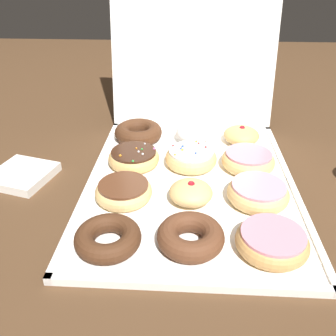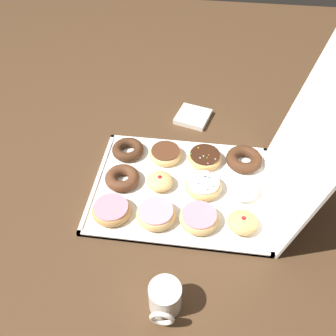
{
  "view_description": "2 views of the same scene",
  "coord_description": "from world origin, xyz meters",
  "px_view_note": "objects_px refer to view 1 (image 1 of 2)",
  "views": [
    {
      "loc": [
        -0.01,
        -0.64,
        0.42
      ],
      "look_at": [
        -0.05,
        0.01,
        0.04
      ],
      "focal_mm": 38.37,
      "sensor_mm": 36.0,
      "label": 1
    },
    {
      "loc": [
        0.78,
        0.06,
        0.92
      ],
      "look_at": [
        -0.03,
        -0.05,
        0.06
      ],
      "focal_mm": 39.78,
      "sensor_mm": 36.0,
      "label": 2
    }
  ],
  "objects_px": {
    "jelly_filled_donut_11": "(241,135)",
    "napkin_stack": "(22,175)",
    "chocolate_cake_ring_donut_0": "(108,238)",
    "chocolate_cake_ring_donut_9": "(138,132)",
    "pink_frosted_donut_5": "(258,193)",
    "powdered_filled_donut_10": "(193,133)",
    "donut_box": "(191,184)",
    "pink_frosted_donut_2": "(272,241)",
    "chocolate_frosted_donut_3": "(124,191)",
    "sprinkle_donut_6": "(134,157)",
    "jelly_filled_donut_4": "(193,192)",
    "chocolate_cake_ring_donut_1": "(188,236)",
    "pink_frosted_donut_8": "(248,160)",
    "sprinkle_donut_7": "(189,157)"
  },
  "relations": [
    {
      "from": "chocolate_cake_ring_donut_0",
      "to": "jelly_filled_donut_11",
      "type": "xyz_separation_m",
      "value": [
        0.26,
        0.39,
        0.0
      ]
    },
    {
      "from": "jelly_filled_donut_4",
      "to": "chocolate_cake_ring_donut_1",
      "type": "bearing_deg",
      "value": -93.96
    },
    {
      "from": "chocolate_cake_ring_donut_1",
      "to": "chocolate_frosted_donut_3",
      "type": "relative_size",
      "value": 1.0
    },
    {
      "from": "chocolate_frosted_donut_3",
      "to": "pink_frosted_donut_5",
      "type": "relative_size",
      "value": 0.94
    },
    {
      "from": "pink_frosted_donut_2",
      "to": "chocolate_cake_ring_donut_9",
      "type": "xyz_separation_m",
      "value": [
        -0.27,
        0.39,
        0.0
      ]
    },
    {
      "from": "sprinkle_donut_6",
      "to": "pink_frosted_donut_8",
      "type": "distance_m",
      "value": 0.26
    },
    {
      "from": "donut_box",
      "to": "pink_frosted_donut_2",
      "type": "xyz_separation_m",
      "value": [
        0.13,
        -0.2,
        0.02
      ]
    },
    {
      "from": "pink_frosted_donut_5",
      "to": "pink_frosted_donut_8",
      "type": "xyz_separation_m",
      "value": [
        -0.0,
        0.13,
        -0.0
      ]
    },
    {
      "from": "donut_box",
      "to": "jelly_filled_donut_4",
      "type": "distance_m",
      "value": 0.07
    },
    {
      "from": "jelly_filled_donut_4",
      "to": "sprinkle_donut_6",
      "type": "xyz_separation_m",
      "value": [
        -0.13,
        0.14,
        -0.0
      ]
    },
    {
      "from": "chocolate_cake_ring_donut_9",
      "to": "donut_box",
      "type": "bearing_deg",
      "value": -55.54
    },
    {
      "from": "jelly_filled_donut_11",
      "to": "napkin_stack",
      "type": "relative_size",
      "value": 0.75
    },
    {
      "from": "jelly_filled_donut_11",
      "to": "sprinkle_donut_6",
      "type": "bearing_deg",
      "value": -153.87
    },
    {
      "from": "pink_frosted_donut_2",
      "to": "sprinkle_donut_6",
      "type": "distance_m",
      "value": 0.37
    },
    {
      "from": "sprinkle_donut_7",
      "to": "powdered_filled_donut_10",
      "type": "xyz_separation_m",
      "value": [
        0.01,
        0.12,
        0.0
      ]
    },
    {
      "from": "chocolate_frosted_donut_3",
      "to": "sprinkle_donut_7",
      "type": "distance_m",
      "value": 0.19
    },
    {
      "from": "powdered_filled_donut_10",
      "to": "napkin_stack",
      "type": "distance_m",
      "value": 0.42
    },
    {
      "from": "jelly_filled_donut_4",
      "to": "jelly_filled_donut_11",
      "type": "bearing_deg",
      "value": 64.99
    },
    {
      "from": "donut_box",
      "to": "chocolate_cake_ring_donut_0",
      "type": "relative_size",
      "value": 5.11
    },
    {
      "from": "chocolate_cake_ring_donut_0",
      "to": "chocolate_cake_ring_donut_9",
      "type": "xyz_separation_m",
      "value": [
        -0.0,
        0.4,
        0.0
      ]
    },
    {
      "from": "pink_frosted_donut_5",
      "to": "chocolate_cake_ring_donut_1",
      "type": "bearing_deg",
      "value": -135.56
    },
    {
      "from": "donut_box",
      "to": "jelly_filled_donut_11",
      "type": "height_order",
      "value": "jelly_filled_donut_11"
    },
    {
      "from": "donut_box",
      "to": "chocolate_cake_ring_donut_9",
      "type": "bearing_deg",
      "value": 124.46
    },
    {
      "from": "pink_frosted_donut_8",
      "to": "chocolate_cake_ring_donut_9",
      "type": "distance_m",
      "value": 0.29
    },
    {
      "from": "chocolate_frosted_donut_3",
      "to": "sprinkle_donut_6",
      "type": "xyz_separation_m",
      "value": [
        0.0,
        0.13,
        -0.0
      ]
    },
    {
      "from": "pink_frosted_donut_5",
      "to": "napkin_stack",
      "type": "distance_m",
      "value": 0.5
    },
    {
      "from": "donut_box",
      "to": "pink_frosted_donut_5",
      "type": "height_order",
      "value": "pink_frosted_donut_5"
    },
    {
      "from": "pink_frosted_donut_2",
      "to": "sprinkle_donut_6",
      "type": "relative_size",
      "value": 1.02
    },
    {
      "from": "pink_frosted_donut_5",
      "to": "jelly_filled_donut_11",
      "type": "height_order",
      "value": "jelly_filled_donut_11"
    },
    {
      "from": "chocolate_frosted_donut_3",
      "to": "chocolate_cake_ring_donut_9",
      "type": "distance_m",
      "value": 0.27
    },
    {
      "from": "pink_frosted_donut_5",
      "to": "sprinkle_donut_6",
      "type": "relative_size",
      "value": 1.03
    },
    {
      "from": "chocolate_frosted_donut_3",
      "to": "napkin_stack",
      "type": "height_order",
      "value": "chocolate_frosted_donut_3"
    },
    {
      "from": "sprinkle_donut_7",
      "to": "chocolate_cake_ring_donut_9",
      "type": "relative_size",
      "value": 0.95
    },
    {
      "from": "pink_frosted_donut_5",
      "to": "pink_frosted_donut_8",
      "type": "relative_size",
      "value": 1.01
    },
    {
      "from": "chocolate_cake_ring_donut_1",
      "to": "jelly_filled_donut_11",
      "type": "bearing_deg",
      "value": 71.25
    },
    {
      "from": "chocolate_cake_ring_donut_0",
      "to": "chocolate_cake_ring_donut_9",
      "type": "bearing_deg",
      "value": 90.25
    },
    {
      "from": "jelly_filled_donut_4",
      "to": "sprinkle_donut_7",
      "type": "relative_size",
      "value": 0.72
    },
    {
      "from": "powdered_filled_donut_10",
      "to": "napkin_stack",
      "type": "xyz_separation_m",
      "value": [
        -0.37,
        -0.19,
        -0.02
      ]
    },
    {
      "from": "donut_box",
      "to": "sprinkle_donut_7",
      "type": "xyz_separation_m",
      "value": [
        -0.0,
        0.07,
        0.02
      ]
    },
    {
      "from": "powdered_filled_donut_10",
      "to": "jelly_filled_donut_11",
      "type": "xyz_separation_m",
      "value": [
        0.12,
        -0.0,
        -0.0
      ]
    },
    {
      "from": "donut_box",
      "to": "chocolate_cake_ring_donut_1",
      "type": "bearing_deg",
      "value": -91.04
    },
    {
      "from": "napkin_stack",
      "to": "jelly_filled_donut_4",
      "type": "bearing_deg",
      "value": -11.5
    },
    {
      "from": "jelly_filled_donut_4",
      "to": "sprinkle_donut_7",
      "type": "xyz_separation_m",
      "value": [
        -0.01,
        0.14,
        -0.0
      ]
    },
    {
      "from": "jelly_filled_donut_4",
      "to": "powdered_filled_donut_10",
      "type": "xyz_separation_m",
      "value": [
        0.0,
        0.26,
        0.0
      ]
    },
    {
      "from": "jelly_filled_donut_4",
      "to": "pink_frosted_donut_8",
      "type": "height_order",
      "value": "jelly_filled_donut_4"
    },
    {
      "from": "chocolate_cake_ring_donut_0",
      "to": "jelly_filled_donut_11",
      "type": "height_order",
      "value": "jelly_filled_donut_11"
    },
    {
      "from": "chocolate_cake_ring_donut_9",
      "to": "jelly_filled_donut_11",
      "type": "bearing_deg",
      "value": -1.43
    },
    {
      "from": "pink_frosted_donut_5",
      "to": "chocolate_cake_ring_donut_9",
      "type": "bearing_deg",
      "value": 135.49
    },
    {
      "from": "chocolate_cake_ring_donut_9",
      "to": "napkin_stack",
      "type": "height_order",
      "value": "chocolate_cake_ring_donut_9"
    },
    {
      "from": "donut_box",
      "to": "jelly_filled_donut_11",
      "type": "xyz_separation_m",
      "value": [
        0.13,
        0.19,
        0.03
      ]
    }
  ]
}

